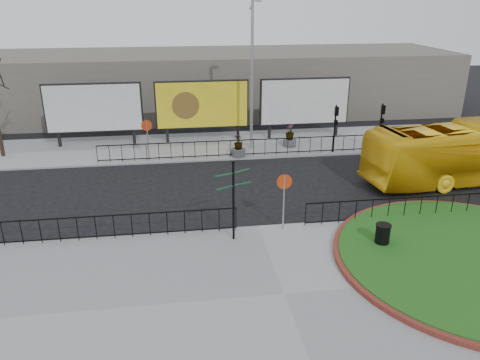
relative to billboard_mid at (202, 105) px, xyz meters
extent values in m
plane|color=black|center=(1.50, -12.97, -2.60)|extent=(90.00, 90.00, 0.00)
cube|color=gray|center=(1.50, -17.97, -2.54)|extent=(30.00, 10.00, 0.12)
cube|color=gray|center=(1.50, -0.97, -2.54)|extent=(44.00, 6.00, 0.12)
cylinder|color=maroon|center=(9.00, -16.97, -2.39)|extent=(10.40, 10.40, 0.18)
cylinder|color=#194913|center=(9.00, -16.97, -2.37)|extent=(10.00, 10.00, 0.22)
cylinder|color=gray|center=(-3.50, -3.57, -1.28)|extent=(0.07, 0.07, 2.40)
cylinder|color=#B12D0B|center=(-3.50, -3.57, -0.33)|extent=(0.64, 0.03, 0.64)
cylinder|color=white|center=(-3.50, -3.55, -0.33)|extent=(0.50, 0.03, 0.50)
cylinder|color=gray|center=(2.50, -13.37, -1.28)|extent=(0.07, 0.07, 2.40)
cylinder|color=#B12D0B|center=(2.50, -13.37, -0.33)|extent=(0.64, 0.03, 0.64)
cylinder|color=white|center=(2.50, -13.35, -0.33)|extent=(0.50, 0.03, 0.50)
cube|color=black|center=(-9.40, 0.03, -1.98)|extent=(0.18, 0.18, 1.00)
cube|color=black|center=(-4.60, 0.03, -1.98)|extent=(0.18, 0.18, 1.00)
cube|color=black|center=(-7.00, 0.03, 0.02)|extent=(6.20, 0.25, 3.20)
cube|color=silver|center=(-7.00, -0.13, 0.02)|extent=(6.00, 0.06, 3.00)
cube|color=black|center=(-2.40, 0.03, -1.98)|extent=(0.18, 0.18, 1.00)
cube|color=black|center=(2.40, 0.03, -1.98)|extent=(0.18, 0.18, 1.00)
cube|color=black|center=(0.00, 0.03, 0.02)|extent=(6.20, 0.25, 3.20)
cube|color=yellow|center=(0.00, -0.13, 0.02)|extent=(6.00, 0.06, 3.00)
cube|color=black|center=(4.60, 0.03, -1.98)|extent=(0.18, 0.18, 1.00)
cube|color=black|center=(9.40, 0.03, -1.98)|extent=(0.18, 0.18, 1.00)
cube|color=black|center=(7.00, 0.03, 0.02)|extent=(6.20, 0.25, 3.20)
cube|color=silver|center=(7.00, -0.13, 0.02)|extent=(6.00, 0.06, 3.00)
cylinder|color=gray|center=(3.00, -1.97, 2.02)|extent=(0.18, 0.18, 9.00)
cylinder|color=gray|center=(3.00, -1.97, 6.37)|extent=(0.43, 0.10, 0.77)
cube|color=gray|center=(3.35, -1.97, 6.47)|extent=(0.35, 0.15, 0.12)
cylinder|color=black|center=(8.00, -3.57, -0.98)|extent=(0.10, 0.10, 3.00)
cube|color=black|center=(8.00, -3.69, 0.17)|extent=(0.22, 0.18, 0.55)
cube|color=black|center=(8.00, -3.69, -0.53)|extent=(0.20, 0.16, 0.30)
cylinder|color=black|center=(11.00, -3.57, -0.98)|extent=(0.10, 0.10, 3.00)
cube|color=black|center=(11.00, -3.69, 0.17)|extent=(0.22, 0.18, 0.55)
cube|color=black|center=(11.00, -3.69, -0.53)|extent=(0.20, 0.16, 0.30)
cube|color=#5B5950|center=(1.50, 9.03, -0.10)|extent=(40.00, 10.00, 5.00)
cylinder|color=black|center=(0.31, -13.97, -0.85)|extent=(0.09, 0.09, 3.26)
sphere|color=black|center=(0.31, -13.97, 0.83)|extent=(0.14, 0.14, 0.14)
cube|color=black|center=(-0.07, -14.12, 0.39)|extent=(0.77, 0.40, 0.03)
cube|color=black|center=(0.66, -13.77, 0.39)|extent=(0.74, 0.50, 0.03)
cube|color=black|center=(-0.06, -14.15, -0.13)|extent=(0.75, 0.47, 0.03)
cube|color=black|center=(0.69, -13.83, -0.13)|extent=(0.77, 0.40, 0.03)
cylinder|color=black|center=(6.00, -15.47, -2.01)|extent=(0.56, 0.56, 0.93)
cylinder|color=black|center=(6.00, -15.47, -1.51)|extent=(0.60, 0.60, 0.06)
imported|color=gold|center=(13.62, -9.00, -0.99)|extent=(11.81, 4.07, 3.22)
cylinder|color=#4C4C4F|center=(1.93, -3.57, -2.25)|extent=(0.88, 0.88, 0.46)
imported|color=#194913|center=(1.93, -3.57, -1.56)|extent=(0.70, 0.70, 0.92)
cylinder|color=#4C4C4F|center=(5.56, -1.97, -2.25)|extent=(0.86, 0.86, 0.45)
imported|color=#194913|center=(5.56, -1.97, -1.51)|extent=(0.68, 0.68, 1.04)
camera|label=1|loc=(-1.79, -30.73, 6.82)|focal=35.00mm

